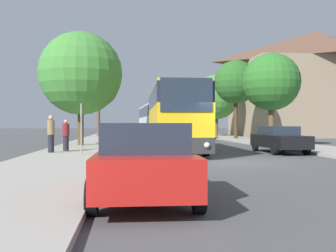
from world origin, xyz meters
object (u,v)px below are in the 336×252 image
bus_middle (156,122)px  tree_right_mid (271,82)px  bus_stop_sign (81,123)px  tree_left_far (98,87)px  bus_front (174,118)px  parked_car_left_curb (144,161)px  tree_left_near (81,73)px  pedestrian_waiting_far (51,134)px  tree_right_near (236,82)px  parked_car_right_near (279,139)px  parked_car_right_far (202,131)px  pedestrian_waiting_near (66,135)px  tree_right_far (217,97)px

bus_middle → tree_right_mid: size_ratio=1.73×
bus_stop_sign → tree_left_far: tree_left_far is taller
bus_front → parked_car_left_curb: size_ratio=2.75×
tree_left_near → pedestrian_waiting_far: bearing=-95.0°
bus_middle → bus_stop_sign: size_ratio=4.71×
bus_middle → tree_left_near: size_ratio=1.45×
tree_left_far → tree_right_near: 17.51m
parked_car_right_near → parked_car_left_curb: bearing=57.6°
parked_car_right_far → pedestrian_waiting_near: 23.72m
tree_left_near → tree_right_far: (14.10, 20.15, -0.09)m
tree_right_near → tree_right_far: bearing=89.6°
parked_car_left_curb → pedestrian_waiting_far: 12.72m
tree_right_near → parked_car_right_near: bearing=-98.5°
pedestrian_waiting_far → tree_left_near: 8.19m
tree_right_mid → tree_right_far: size_ratio=0.86×
bus_front → tree_right_near: bearing=64.4°
pedestrian_waiting_near → tree_right_mid: (13.40, 5.65, 3.58)m
pedestrian_waiting_near → pedestrian_waiting_far: pedestrian_waiting_far is taller
tree_left_far → tree_right_near: size_ratio=1.06×
bus_front → parked_car_right_far: bus_front is taller
bus_front → pedestrian_waiting_far: (-6.44, -2.38, -0.81)m
bus_middle → parked_car_right_far: bus_middle is taller
tree_left_far → tree_right_far: (14.42, -1.22, -1.17)m
pedestrian_waiting_near → tree_left_near: size_ratio=0.21×
parked_car_left_curb → tree_left_near: size_ratio=0.56×
bus_front → tree_right_far: tree_right_far is taller
bus_front → pedestrian_waiting_near: (-5.89, -1.17, -0.92)m
bus_stop_sign → tree_left_far: bearing=92.6°
pedestrian_waiting_far → tree_left_far: (0.31, 28.53, 5.01)m
parked_car_left_curb → tree_right_mid: bearing=63.4°
tree_left_near → tree_left_far: (-0.32, 21.37, 1.08)m
bus_middle → tree_right_near: bearing=0.9°
parked_car_left_curb → parked_car_right_far: (7.74, 34.11, -0.00)m
tree_right_near → tree_right_mid: size_ratio=1.22×
tree_right_mid → tree_left_far: bearing=122.2°
bus_middle → pedestrian_waiting_near: 17.93m
bus_front → bus_stop_sign: bearing=-139.2°
pedestrian_waiting_near → bus_front: bearing=118.3°
pedestrian_waiting_far → tree_right_far: 31.27m
tree_right_near → tree_right_mid: (-0.72, -11.64, -1.24)m
tree_left_near → tree_right_near: 18.06m
pedestrian_waiting_near → tree_left_near: tree_left_near is taller
pedestrian_waiting_near → tree_right_far: size_ratio=0.22×
bus_front → parked_car_left_curb: 14.65m
pedestrian_waiting_near → tree_left_near: (0.08, 5.94, 4.04)m
tree_left_near → tree_right_near: (14.03, 11.34, 0.78)m
parked_car_right_near → tree_left_near: (-11.35, 6.62, 4.26)m
bus_middle → tree_right_mid: bearing=-59.0°
pedestrian_waiting_near → tree_left_near: bearing=-163.8°
parked_car_left_curb → tree_right_far: (10.62, 39.35, 4.12)m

